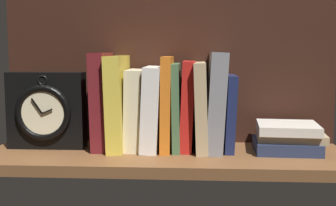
% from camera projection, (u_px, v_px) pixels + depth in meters
% --- Properties ---
extents(ground_plane, '(0.84, 0.27, 0.03)m').
position_uv_depth(ground_plane, '(166.00, 158.00, 1.03)').
color(ground_plane, brown).
extents(back_panel, '(0.84, 0.01, 0.37)m').
position_uv_depth(back_panel, '(169.00, 70.00, 1.13)').
color(back_panel, black).
rests_on(back_panel, ground_plane).
extents(book_maroon_dawkins, '(0.04, 0.13, 0.23)m').
position_uv_depth(book_maroon_dawkins, '(102.00, 101.00, 1.06)').
color(book_maroon_dawkins, maroon).
rests_on(book_maroon_dawkins, ground_plane).
extents(book_yellow_seinlanguage, '(0.04, 0.17, 0.23)m').
position_uv_depth(book_yellow_seinlanguage, '(118.00, 102.00, 1.06)').
color(book_yellow_seinlanguage, gold).
rests_on(book_yellow_seinlanguage, ground_plane).
extents(book_cream_twain, '(0.04, 0.13, 0.19)m').
position_uv_depth(book_cream_twain, '(135.00, 109.00, 1.06)').
color(book_cream_twain, beige).
rests_on(book_cream_twain, ground_plane).
extents(book_white_catcher, '(0.05, 0.15, 0.20)m').
position_uv_depth(book_white_catcher, '(152.00, 108.00, 1.06)').
color(book_white_catcher, silver).
rests_on(book_white_catcher, ground_plane).
extents(book_orange_pandolfini, '(0.03, 0.15, 0.22)m').
position_uv_depth(book_orange_pandolfini, '(167.00, 103.00, 1.05)').
color(book_orange_pandolfini, orange).
rests_on(book_orange_pandolfini, ground_plane).
extents(book_green_romantic, '(0.02, 0.14, 0.21)m').
position_uv_depth(book_green_romantic, '(176.00, 107.00, 1.05)').
color(book_green_romantic, '#476B44').
rests_on(book_green_romantic, ground_plane).
extents(book_red_requiem, '(0.04, 0.12, 0.21)m').
position_uv_depth(book_red_requiem, '(187.00, 106.00, 1.05)').
color(book_red_requiem, red).
rests_on(book_red_requiem, ground_plane).
extents(book_tan_shortstories, '(0.03, 0.16, 0.21)m').
position_uv_depth(book_tan_shortstories, '(201.00, 106.00, 1.05)').
color(book_tan_shortstories, tan).
rests_on(book_tan_shortstories, ground_plane).
extents(book_gray_chess, '(0.05, 0.16, 0.23)m').
position_uv_depth(book_gray_chess, '(216.00, 101.00, 1.04)').
color(book_gray_chess, gray).
rests_on(book_gray_chess, ground_plane).
extents(book_navy_bierce, '(0.03, 0.13, 0.18)m').
position_uv_depth(book_navy_bierce, '(230.00, 113.00, 1.05)').
color(book_navy_bierce, '#192147').
rests_on(book_navy_bierce, ground_plane).
extents(framed_clock, '(0.19, 0.06, 0.19)m').
position_uv_depth(framed_clock, '(46.00, 111.00, 1.06)').
color(framed_clock, black).
rests_on(framed_clock, ground_plane).
extents(book_stack_side, '(0.17, 0.14, 0.07)m').
position_uv_depth(book_stack_side, '(288.00, 138.00, 1.03)').
color(book_stack_side, '#232D4C').
rests_on(book_stack_side, ground_plane).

